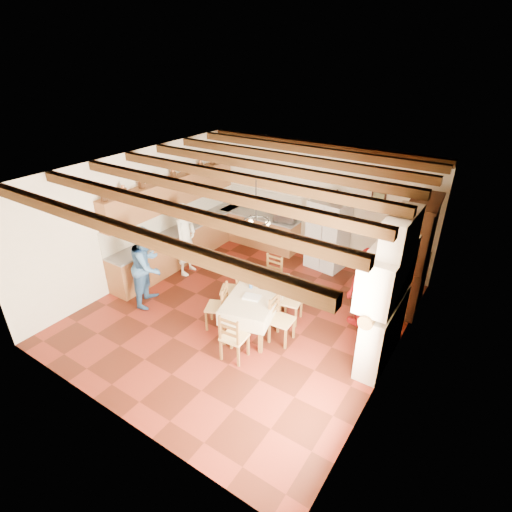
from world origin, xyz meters
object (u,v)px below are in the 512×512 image
Objects in this scene: refrigerator at (328,234)px; chair_right_far at (291,300)px; chair_left_near at (217,306)px; chair_end_near at (234,336)px; chair_end_far at (270,277)px; chair_right_near at (282,320)px; microwave at (285,216)px; hutch at (415,256)px; dining_table at (256,295)px; person_woman_red at (365,287)px; chair_left_far at (231,289)px; person_man at (186,239)px; person_woman_blue at (147,266)px.

refrigerator is 2.57m from chair_right_far.
chair_left_near is 1.00m from chair_end_near.
chair_end_far is at bearing -96.03° from refrigerator.
chair_right_far and chair_end_far have the same top height.
chair_end_near is at bearing 148.85° from chair_right_near.
microwave is at bearing 112.07° from chair_end_far.
hutch is 3.36m from dining_table.
hutch reaches higher than person_woman_red.
chair_left_near is 1.49m from chair_right_far.
microwave reaches higher than chair_end_far.
chair_left_far is 1.00× the size of chair_right_near.
microwave is (-2.89, 1.92, 0.21)m from person_woman_red.
chair_right_far is 1.00× the size of chair_end_far.
chair_end_near is (-0.28, -1.54, 0.00)m from chair_right_far.
refrigerator is at bearing 144.97° from chair_left_near.
chair_end_far is at bearing -83.69° from microwave.
chair_right_far is 0.53× the size of person_man.
chair_left_far is 1.00× the size of chair_right_far.
hutch is 3.04m from chair_end_far.
refrigerator is at bearing -58.06° from person_woman_blue.
person_man is at bearing 162.21° from dining_table.
person_man reaches higher than chair_end_far.
hutch is at bearing -126.32° from chair_end_near.
person_woman_blue is at bearing -123.87° from microwave.
person_man is at bearing -67.11° from person_woman_red.
hutch is 3.10m from chair_right_near.
refrigerator is 1.83× the size of chair_end_far.
chair_end_near is at bearing 12.44° from chair_left_far.
refrigerator is at bearing 87.44° from dining_table.
chair_end_near is at bearing -77.39° from dining_table.
chair_left_far is at bearing 167.72° from dining_table.
refrigerator is 3.25m from chair_right_near.
chair_right_far is (1.27, 0.34, 0.00)m from chair_left_far.
person_man is 4.33m from person_woman_red.
person_woman_red is (1.50, 2.25, 0.36)m from chair_end_near.
chair_end_far is 0.54× the size of person_woman_blue.
person_man reaches higher than dining_table.
microwave is at bearing 163.43° from hutch.
person_man is at bearing 73.87° from chair_right_far.
hutch is at bearing -54.52° from chair_right_far.
chair_end_near is 3.40m from person_man.
microwave is (-1.29, 0.11, 0.18)m from refrigerator.
microwave is (1.22, 3.71, 0.17)m from person_woman_blue.
chair_right_near is 1.00× the size of chair_right_far.
chair_end_far is at bearing 36.27° from chair_right_near.
chair_end_far is 0.53× the size of person_man.
hutch is 2.50× the size of chair_left_near.
chair_end_near is (0.10, -4.05, -0.40)m from refrigerator.
chair_left_far is 0.98m from chair_end_far.
chair_end_far is (0.44, 0.88, 0.00)m from chair_left_far.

